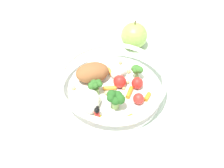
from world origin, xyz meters
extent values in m
plane|color=silver|center=(0.00, 0.00, 0.00)|extent=(2.40, 2.40, 0.00)
cylinder|color=white|center=(0.00, -0.01, 0.01)|extent=(0.25, 0.25, 0.01)
torus|color=white|center=(0.00, -0.01, 0.05)|extent=(0.26, 0.26, 0.01)
ellipsoid|color=brown|center=(-0.03, -0.06, 0.03)|extent=(0.07, 0.09, 0.05)
cylinder|color=#7FAD5B|center=(-0.04, 0.06, 0.02)|extent=(0.01, 0.01, 0.02)
sphere|color=#386B28|center=(-0.04, 0.06, 0.04)|extent=(0.02, 0.02, 0.02)
sphere|color=#386B28|center=(-0.04, 0.06, 0.04)|extent=(0.02, 0.02, 0.02)
sphere|color=#386B28|center=(-0.04, 0.06, 0.04)|extent=(0.02, 0.02, 0.02)
sphere|color=#386B28|center=(-0.05, 0.06, 0.04)|extent=(0.01, 0.01, 0.01)
sphere|color=#386B28|center=(-0.05, 0.05, 0.04)|extent=(0.02, 0.02, 0.02)
sphere|color=#386B28|center=(-0.05, 0.05, 0.04)|extent=(0.01, 0.01, 0.01)
sphere|color=#386B28|center=(-0.04, 0.05, 0.04)|extent=(0.02, 0.02, 0.02)
sphere|color=#386B28|center=(-0.04, 0.05, 0.04)|extent=(0.01, 0.01, 0.01)
cylinder|color=#8EB766|center=(0.01, -0.05, 0.02)|extent=(0.01, 0.01, 0.02)
sphere|color=#2D6023|center=(0.02, -0.05, 0.04)|extent=(0.01, 0.01, 0.01)
sphere|color=#2D6023|center=(0.01, -0.04, 0.04)|extent=(0.01, 0.01, 0.01)
sphere|color=#2D6023|center=(0.01, -0.04, 0.04)|extent=(0.02, 0.02, 0.02)
sphere|color=#2D6023|center=(0.01, -0.05, 0.04)|extent=(0.02, 0.02, 0.02)
sphere|color=#2D6023|center=(0.01, -0.05, 0.04)|extent=(0.02, 0.02, 0.02)
cylinder|color=#8EB766|center=(0.06, 0.00, 0.02)|extent=(0.02, 0.02, 0.02)
sphere|color=#23561E|center=(0.07, 0.00, 0.05)|extent=(0.02, 0.02, 0.02)
sphere|color=#23561E|center=(0.06, 0.01, 0.04)|extent=(0.02, 0.02, 0.02)
sphere|color=#23561E|center=(0.05, 0.01, 0.05)|extent=(0.02, 0.02, 0.02)
sphere|color=#23561E|center=(0.05, 0.00, 0.05)|extent=(0.02, 0.02, 0.02)
sphere|color=#23561E|center=(0.05, -0.01, 0.05)|extent=(0.02, 0.02, 0.02)
sphere|color=#23561E|center=(0.06, -0.01, 0.05)|extent=(0.02, 0.02, 0.02)
sphere|color=white|center=(0.06, -0.06, 0.03)|extent=(0.04, 0.04, 0.04)
sphere|color=white|center=(0.05, -0.05, 0.03)|extent=(0.04, 0.04, 0.04)
sphere|color=white|center=(0.05, -0.05, 0.03)|extent=(0.03, 0.03, 0.03)
sphere|color=white|center=(0.04, -0.06, 0.02)|extent=(0.03, 0.03, 0.03)
sphere|color=white|center=(0.04, -0.06, 0.03)|extent=(0.03, 0.03, 0.03)
sphere|color=white|center=(0.05, -0.06, 0.02)|extent=(0.02, 0.02, 0.02)
sphere|color=white|center=(-0.04, 0.01, 0.02)|extent=(0.02, 0.02, 0.02)
sphere|color=white|center=(-0.04, 0.01, 0.02)|extent=(0.02, 0.02, 0.02)
sphere|color=white|center=(-0.05, 0.02, 0.03)|extent=(0.03, 0.03, 0.03)
sphere|color=white|center=(-0.05, 0.01, 0.02)|extent=(0.02, 0.02, 0.02)
sphere|color=white|center=(-0.04, 0.00, 0.02)|extent=(0.02, 0.02, 0.02)
cube|color=yellow|center=(0.08, -0.04, 0.01)|extent=(0.01, 0.02, 0.00)
cylinder|color=red|center=(0.08, -0.04, 0.02)|extent=(0.01, 0.01, 0.02)
sphere|color=black|center=(0.08, -0.04, 0.03)|extent=(0.01, 0.01, 0.01)
sphere|color=black|center=(0.09, -0.04, 0.04)|extent=(0.01, 0.01, 0.01)
sphere|color=black|center=(0.08, -0.04, 0.04)|extent=(0.01, 0.01, 0.01)
cylinder|color=orange|center=(0.03, 0.08, 0.02)|extent=(0.03, 0.02, 0.01)
cylinder|color=orange|center=(0.09, 0.03, 0.02)|extent=(0.02, 0.03, 0.01)
cylinder|color=orange|center=(0.02, 0.03, 0.02)|extent=(0.04, 0.02, 0.01)
cylinder|color=orange|center=(0.00, -0.01, 0.02)|extent=(0.01, 0.03, 0.01)
cylinder|color=orange|center=(-0.08, -0.05, 0.01)|extent=(0.03, 0.02, 0.01)
cylinder|color=orange|center=(-0.06, -0.01, 0.01)|extent=(0.03, 0.02, 0.01)
sphere|color=red|center=(-0.01, 0.05, 0.02)|extent=(0.03, 0.03, 0.03)
sphere|color=red|center=(-0.01, 0.01, 0.03)|extent=(0.03, 0.03, 0.03)
sphere|color=red|center=(0.04, 0.05, 0.02)|extent=(0.03, 0.03, 0.03)
sphere|color=tan|center=(-0.06, 0.02, 0.02)|extent=(0.01, 0.01, 0.01)
sphere|color=#D1B775|center=(-0.07, -0.07, 0.02)|extent=(0.01, 0.01, 0.01)
sphere|color=tan|center=(-0.06, 0.04, 0.02)|extent=(0.01, 0.01, 0.01)
sphere|color=#D1B775|center=(0.00, -0.10, 0.02)|extent=(0.01, 0.01, 0.01)
sphere|color=#D1B775|center=(-0.02, 0.03, 0.01)|extent=(0.01, 0.01, 0.01)
sphere|color=#D1B775|center=(0.02, -0.02, 0.02)|extent=(0.01, 0.01, 0.01)
sphere|color=tan|center=(-0.04, -0.09, 0.02)|extent=(0.01, 0.01, 0.01)
sphere|color=#D1B775|center=(0.00, 0.02, 0.01)|extent=(0.01, 0.01, 0.01)
sphere|color=tan|center=(-0.09, 0.02, 0.02)|extent=(0.01, 0.01, 0.01)
sphere|color=#8CB74C|center=(-0.18, 0.06, 0.04)|extent=(0.08, 0.08, 0.08)
cylinder|color=brown|center=(-0.18, 0.06, 0.08)|extent=(0.00, 0.00, 0.01)
cube|color=silver|center=(0.17, -0.14, 0.00)|extent=(0.12, 0.11, 0.01)
camera|label=1|loc=(0.41, -0.01, 0.48)|focal=40.61mm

